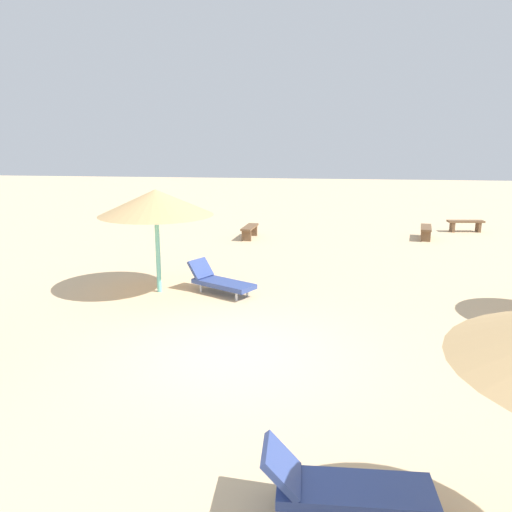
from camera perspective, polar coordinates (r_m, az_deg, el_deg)
ground_plane at (r=10.02m, az=-2.20°, el=-10.63°), size 80.00×80.00×0.00m
parasol_3 at (r=13.48m, az=-10.91°, el=5.76°), size 2.92×2.92×2.69m
lounger_2 at (r=6.23m, az=9.44°, el=-23.66°), size 1.88×0.70×0.78m
lounger_3 at (r=13.56m, az=-4.01°, el=-2.76°), size 1.92×1.47×0.80m
bench_0 at (r=21.65m, az=18.09°, el=2.70°), size 0.66×1.55×0.49m
bench_1 at (r=23.80m, az=21.94°, el=3.29°), size 1.54×0.57×0.49m
bench_2 at (r=20.71m, az=-0.70°, el=2.90°), size 0.53×1.53×0.49m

